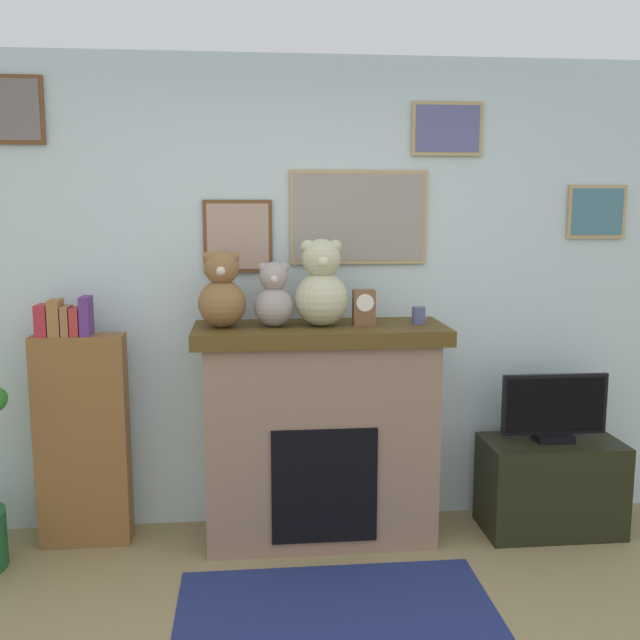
# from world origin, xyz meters

# --- Properties ---
(back_wall) EXTENTS (5.20, 0.15, 2.60)m
(back_wall) POSITION_xyz_m (0.00, 2.00, 1.31)
(back_wall) COLOR silver
(back_wall) RESTS_ON ground_plane
(fireplace) EXTENTS (1.33, 0.55, 1.18)m
(fireplace) POSITION_xyz_m (0.08, 1.69, 0.59)
(fireplace) COLOR #8D6E58
(fireplace) RESTS_ON ground_plane
(bookshelf) EXTENTS (0.47, 0.16, 1.34)m
(bookshelf) POSITION_xyz_m (-1.19, 1.74, 0.61)
(bookshelf) COLOR brown
(bookshelf) RESTS_ON ground_plane
(tv_stand) EXTENTS (0.75, 0.40, 0.52)m
(tv_stand) POSITION_xyz_m (1.36, 1.64, 0.26)
(tv_stand) COLOR black
(tv_stand) RESTS_ON ground_plane
(television) EXTENTS (0.59, 0.14, 0.38)m
(television) POSITION_xyz_m (1.36, 1.64, 0.70)
(television) COLOR black
(television) RESTS_ON tv_stand
(area_rug) EXTENTS (1.44, 1.13, 0.01)m
(area_rug) POSITION_xyz_m (0.08, 0.77, 0.00)
(area_rug) COLOR navy
(area_rug) RESTS_ON ground_plane
(candle_jar) EXTENTS (0.07, 0.07, 0.09)m
(candle_jar) POSITION_xyz_m (0.60, 1.68, 1.22)
(candle_jar) COLOR #4C517A
(candle_jar) RESTS_ON fireplace
(mantel_clock) EXTENTS (0.11, 0.09, 0.19)m
(mantel_clock) POSITION_xyz_m (0.31, 1.68, 1.27)
(mantel_clock) COLOR brown
(mantel_clock) RESTS_ON fireplace
(teddy_bear_brown) EXTENTS (0.25, 0.25, 0.40)m
(teddy_bear_brown) POSITION_xyz_m (-0.43, 1.68, 1.36)
(teddy_bear_brown) COLOR brown
(teddy_bear_brown) RESTS_ON fireplace
(teddy_bear_grey) EXTENTS (0.21, 0.21, 0.34)m
(teddy_bear_grey) POSITION_xyz_m (-0.17, 1.68, 1.33)
(teddy_bear_grey) COLOR #9B928C
(teddy_bear_grey) RESTS_ON fireplace
(teddy_bear_tan) EXTENTS (0.28, 0.28, 0.46)m
(teddy_bear_tan) POSITION_xyz_m (0.08, 1.68, 1.38)
(teddy_bear_tan) COLOR #BCBC93
(teddy_bear_tan) RESTS_ON fireplace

